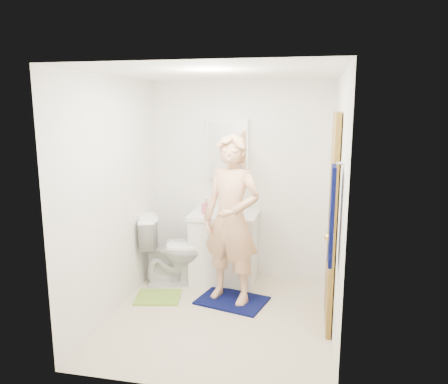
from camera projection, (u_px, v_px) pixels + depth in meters
The scene contains 22 objects.
floor at pixel (220, 317), 4.45m from camera, with size 2.20×2.40×0.02m, color beige.
ceiling at pixel (220, 72), 3.98m from camera, with size 2.20×2.40×0.02m, color white.
wall_back at pixel (241, 180), 5.37m from camera, with size 2.20×0.02×2.40m, color white.
wall_front at pixel (183, 237), 3.05m from camera, with size 2.20×0.02×2.40m, color white.
wall_left at pixel (114, 196), 4.44m from camera, with size 0.02×2.40×2.40m, color white.
wall_right at pixel (338, 206), 3.99m from camera, with size 0.02×2.40×2.40m, color white.
vanity_cabinet at pixel (224, 249), 5.28m from camera, with size 0.75×0.55×0.80m, color white.
countertop at pixel (224, 215), 5.19m from camera, with size 0.79×0.59×0.05m, color white.
sink_basin at pixel (224, 214), 5.19m from camera, with size 0.40×0.40×0.03m, color white.
faucet at pixel (227, 205), 5.35m from camera, with size 0.03×0.03×0.12m, color silver.
medicine_cabinet at pixel (228, 148), 5.26m from camera, with size 0.50×0.12×0.70m, color white.
mirror_panel at pixel (227, 149), 5.20m from camera, with size 0.46×0.01×0.66m, color white.
door at pixel (332, 221), 4.18m from camera, with size 0.05×0.80×2.05m, color olive.
door_knob at pixel (328, 237), 3.89m from camera, with size 0.07×0.07×0.07m, color gold.
towel at pixel (332, 216), 3.45m from camera, with size 0.03×0.24×0.80m, color #060B3D.
towel_hook at pixel (340, 163), 3.36m from camera, with size 0.02×0.02×0.06m, color silver.
toilet at pixel (176, 249), 5.22m from camera, with size 0.47×0.82×0.83m, color white.
bath_mat at pixel (232, 301), 4.77m from camera, with size 0.72×0.51×0.02m, color #060B3D.
green_rug at pixel (158, 297), 4.86m from camera, with size 0.48×0.41×0.02m, color #7EAD39.
soap_dispenser at pixel (206, 207), 5.13m from camera, with size 0.08×0.08×0.18m, color #CD5F76.
toothbrush_cup at pixel (236, 207), 5.27m from camera, with size 0.13×0.13×0.10m, color #643F8B.
man at pixel (231, 220), 4.61m from camera, with size 0.66×0.43×1.80m, color #E2A97F.
Camera 1 is at (0.88, -4.02, 2.11)m, focal length 35.00 mm.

